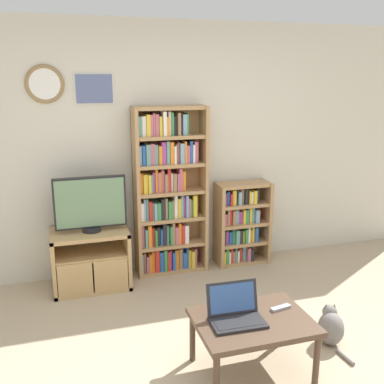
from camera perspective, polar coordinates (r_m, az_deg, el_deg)
wall_back at (r=4.74m, az=-4.27°, el=5.44°), size 6.60×0.09×2.60m
tv_stand at (r=4.61m, az=-12.71°, el=-8.26°), size 0.74×0.50×0.58m
television at (r=4.41m, az=-12.79°, el=-1.52°), size 0.68×0.18×0.54m
bookshelf_tall at (r=4.68m, az=-3.12°, el=-0.17°), size 0.75×0.26×1.76m
bookshelf_short at (r=5.04m, az=6.09°, el=-3.96°), size 0.59×0.28×0.92m
coffee_table at (r=3.28m, az=7.71°, el=-16.43°), size 0.80×0.60×0.42m
laptop at (r=3.20m, az=5.53°, el=-14.92°), size 0.38×0.28×0.25m
remote_near_laptop at (r=3.40m, az=11.20°, el=-14.23°), size 0.17×0.07×0.02m
cat at (r=3.84m, az=17.20°, el=-16.02°), size 0.26×0.44×0.31m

